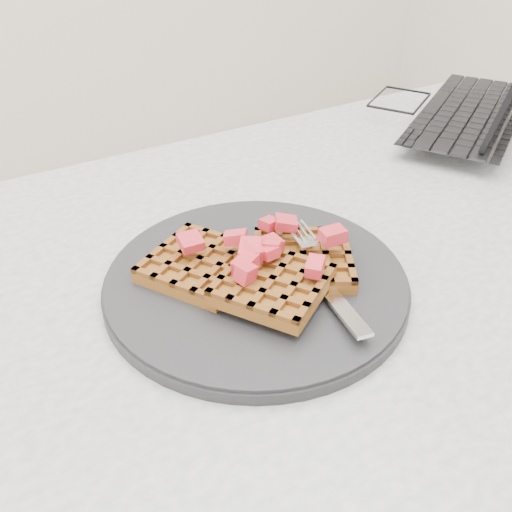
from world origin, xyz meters
name	(u,v)px	position (x,y,z in m)	size (l,w,h in m)	color
table	(328,351)	(0.00, 0.00, 0.64)	(1.20, 0.80, 0.75)	beige
plate	(256,282)	(-0.09, 0.02, 0.76)	(0.31, 0.31, 0.02)	black
waffles	(258,268)	(-0.09, 0.02, 0.78)	(0.23, 0.21, 0.03)	brown
strawberry_pile	(256,244)	(-0.09, 0.02, 0.80)	(0.15, 0.15, 0.02)	#A91322
fork	(319,276)	(-0.04, -0.02, 0.77)	(0.02, 0.18, 0.02)	silver
laptop	(454,101)	(0.41, 0.24, 0.79)	(0.43, 0.40, 0.25)	black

